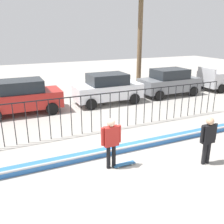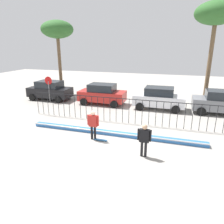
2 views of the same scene
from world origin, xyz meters
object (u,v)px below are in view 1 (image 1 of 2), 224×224
Objects in this scene: skateboarder at (111,139)px; skateboard at (124,164)px; parked_car_gray at (169,82)px; parked_car_red at (22,97)px; parked_car_white at (107,88)px; camera_operator at (208,137)px.

skateboarder reaches higher than skateboard.
skateboard is (0.46, -0.09, -1.00)m from skateboarder.
skateboarder is 10.92m from parked_car_gray.
skateboard is at bearing -67.05° from parked_car_red.
parked_car_red and parked_car_gray have the same top height.
skateboard is 0.19× the size of parked_car_gray.
parked_car_white is 1.00× the size of parked_car_gray.
parked_car_red is 5.20m from parked_car_white.
parked_car_gray is (4.81, 8.61, -0.06)m from camera_operator.
camera_operator is 0.40× the size of parked_car_red.
camera_operator reaches higher than skateboard.
parked_car_white is (2.62, 7.51, 0.91)m from skateboard.
camera_operator is at bearing 0.54° from skateboard.
parked_car_red reaches higher than skateboarder.
skateboarder is 0.41× the size of parked_car_red.
parked_car_gray reaches higher than camera_operator.
parked_car_white is at bearing -175.96° from parked_car_gray.
parked_car_gray is at bearing 67.02° from skateboard.
skateboard is 8.01m from parked_car_white.
parked_car_red is 1.00× the size of parked_car_white.
skateboarder is at bearing -133.41° from parked_car_gray.
parked_car_white is at bearing 3.56° from parked_car_red.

